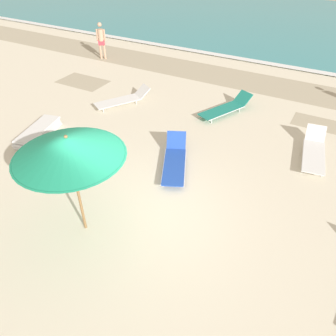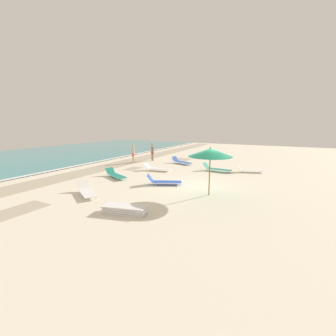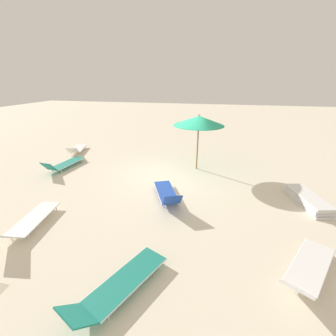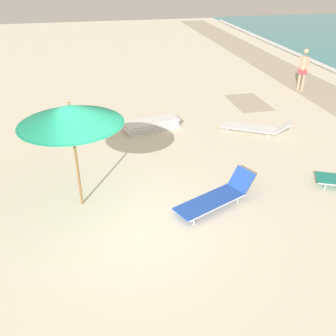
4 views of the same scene
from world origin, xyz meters
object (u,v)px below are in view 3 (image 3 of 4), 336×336
(lounger_stack, at_px, (308,199))
(sun_lounger_mid_beach_pair_a, at_px, (64,164))
(sun_lounger_beside_umbrella, at_px, (308,269))
(sun_lounger_mid_beach_solo, at_px, (77,149))
(sun_lounger_near_water_left, at_px, (119,285))
(sun_lounger_near_water_right, at_px, (167,193))
(sun_lounger_mid_beach_pair_b, at_px, (29,221))
(beach_umbrella, at_px, (199,121))

(lounger_stack, relative_size, sun_lounger_mid_beach_pair_a, 0.89)
(lounger_stack, bearing_deg, sun_lounger_beside_umbrella, 58.56)
(lounger_stack, bearing_deg, sun_lounger_mid_beach_pair_a, -20.08)
(sun_lounger_beside_umbrella, relative_size, sun_lounger_mid_beach_solo, 1.00)
(sun_lounger_near_water_left, height_order, sun_lounger_mid_beach_solo, sun_lounger_near_water_left)
(sun_lounger_beside_umbrella, relative_size, sun_lounger_mid_beach_pair_a, 0.96)
(sun_lounger_near_water_right, xyz_separation_m, sun_lounger_mid_beach_pair_a, (5.37, -1.78, -0.00))
(sun_lounger_near_water_left, height_order, sun_lounger_mid_beach_pair_a, sun_lounger_mid_beach_pair_a)
(sun_lounger_near_water_left, xyz_separation_m, sun_lounger_mid_beach_solo, (6.12, -7.96, 0.00))
(sun_lounger_near_water_right, distance_m, sun_lounger_mid_beach_pair_b, 4.20)
(sun_lounger_beside_umbrella, xyz_separation_m, sun_lounger_mid_beach_pair_b, (7.05, -0.15, 0.00))
(sun_lounger_beside_umbrella, xyz_separation_m, sun_lounger_near_water_right, (3.64, -2.59, 0.01))
(lounger_stack, relative_size, sun_lounger_mid_beach_solo, 0.92)
(lounger_stack, distance_m, sun_lounger_near_water_right, 4.73)
(beach_umbrella, xyz_separation_m, sun_lounger_near_water_right, (0.70, 3.08, -2.01))
(sun_lounger_mid_beach_pair_b, bearing_deg, beach_umbrella, -135.22)
(sun_lounger_beside_umbrella, bearing_deg, sun_lounger_mid_beach_solo, -3.25)
(beach_umbrella, distance_m, sun_lounger_mid_beach_solo, 7.28)
(beach_umbrella, bearing_deg, sun_lounger_beside_umbrella, 117.34)
(lounger_stack, xyz_separation_m, sun_lounger_mid_beach_solo, (10.88, -3.41, 0.05))
(sun_lounger_beside_umbrella, bearing_deg, sun_lounger_near_water_right, -4.41)
(beach_umbrella, relative_size, lounger_stack, 1.26)
(sun_lounger_near_water_left, distance_m, sun_lounger_mid_beach_solo, 10.04)
(sun_lounger_near_water_left, distance_m, sun_lounger_mid_beach_pair_a, 7.71)
(beach_umbrella, height_order, sun_lounger_mid_beach_pair_b, beach_umbrella)
(beach_umbrella, relative_size, sun_lounger_near_water_left, 1.10)
(lounger_stack, relative_size, sun_lounger_beside_umbrella, 0.92)
(sun_lounger_near_water_right, relative_size, sun_lounger_mid_beach_solo, 0.99)
(lounger_stack, height_order, sun_lounger_mid_beach_pair_b, sun_lounger_mid_beach_pair_b)
(sun_lounger_near_water_right, bearing_deg, sun_lounger_near_water_left, 63.98)
(beach_umbrella, xyz_separation_m, sun_lounger_mid_beach_solo, (6.91, -1.05, -2.02))
(sun_lounger_mid_beach_pair_a, bearing_deg, beach_umbrella, -162.14)
(sun_lounger_mid_beach_pair_a, relative_size, sun_lounger_mid_beach_pair_b, 1.00)
(sun_lounger_near_water_left, distance_m, sun_lounger_mid_beach_pair_b, 3.60)
(sun_lounger_mid_beach_pair_a, bearing_deg, sun_lounger_beside_umbrella, 159.92)
(beach_umbrella, relative_size, sun_lounger_mid_beach_solo, 1.16)
(sun_lounger_near_water_left, height_order, sun_lounger_near_water_right, sun_lounger_near_water_right)
(lounger_stack, xyz_separation_m, sun_lounger_near_water_left, (4.76, 4.55, 0.05))
(sun_lounger_near_water_right, height_order, sun_lounger_mid_beach_pair_a, sun_lounger_near_water_right)
(sun_lounger_beside_umbrella, bearing_deg, sun_lounger_near_water_left, 49.49)
(sun_lounger_near_water_left, relative_size, sun_lounger_mid_beach_pair_a, 1.02)
(beach_umbrella, xyz_separation_m, sun_lounger_near_water_left, (0.79, 6.91, -2.02))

